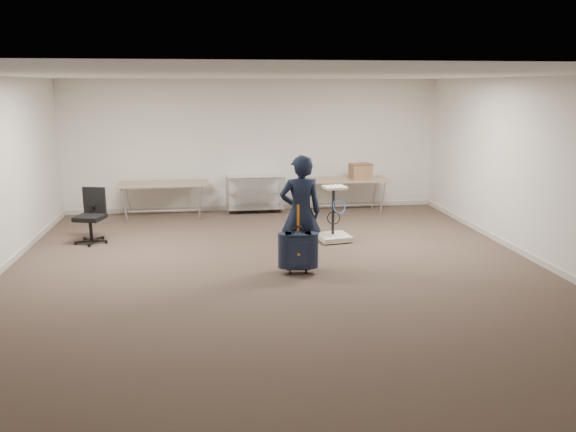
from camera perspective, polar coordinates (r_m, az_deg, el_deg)
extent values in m
plane|color=#443429|center=(8.06, -0.87, -6.18)|extent=(9.00, 9.00, 0.00)
plane|color=white|center=(12.15, -3.53, 7.14)|extent=(8.00, 0.00, 8.00)
plane|color=white|center=(3.43, 8.46, -8.71)|extent=(8.00, 0.00, 8.00)
plane|color=white|center=(9.11, 25.01, 3.91)|extent=(0.00, 9.00, 9.00)
plane|color=white|center=(7.61, -0.94, 14.14)|extent=(8.00, 8.00, 0.00)
cube|color=beige|center=(12.36, -3.44, 0.90)|extent=(8.00, 0.02, 0.10)
cube|color=beige|center=(9.38, 24.16, -4.24)|extent=(0.02, 9.00, 0.10)
cube|color=#917859|center=(11.71, -12.59, 3.22)|extent=(1.80, 0.75, 0.03)
cylinder|color=#94979C|center=(11.81, -12.46, 0.53)|extent=(1.50, 0.02, 0.02)
cylinder|color=#94979C|center=(11.57, -16.32, 1.05)|extent=(0.13, 0.04, 0.69)
cylinder|color=#94979C|center=(11.44, -8.87, 1.29)|extent=(0.13, 0.04, 0.69)
cylinder|color=#94979C|center=(12.15, -15.92, 1.63)|extent=(0.13, 0.04, 0.69)
cylinder|color=#94979C|center=(12.03, -8.83, 1.88)|extent=(0.13, 0.04, 0.69)
cube|color=#917859|center=(12.00, 5.83, 3.71)|extent=(1.80, 0.75, 0.03)
cylinder|color=#94979C|center=(12.11, 5.76, 1.09)|extent=(1.50, 0.02, 0.02)
cylinder|color=#94979C|center=(11.63, 2.54, 1.63)|extent=(0.13, 0.04, 0.69)
cylinder|color=#94979C|center=(11.98, 9.61, 1.81)|extent=(0.13, 0.04, 0.69)
cylinder|color=#94979C|center=(12.20, 2.03, 2.19)|extent=(0.13, 0.04, 0.69)
cylinder|color=#94979C|center=(12.55, 8.80, 2.34)|extent=(0.13, 0.04, 0.69)
cylinder|color=silver|center=(11.75, -6.18, 1.95)|extent=(0.02, 0.02, 0.80)
cylinder|color=silver|center=(11.85, -0.36, 2.12)|extent=(0.02, 0.02, 0.80)
cylinder|color=silver|center=(12.19, -6.25, 2.36)|extent=(0.02, 0.02, 0.80)
cylinder|color=silver|center=(12.28, -0.64, 2.52)|extent=(0.02, 0.02, 0.80)
cube|color=silver|center=(12.06, -3.33, 0.84)|extent=(1.20, 0.45, 0.02)
cube|color=silver|center=(11.99, -3.35, 2.48)|extent=(1.20, 0.45, 0.02)
cube|color=silver|center=(11.94, -3.37, 4.03)|extent=(1.20, 0.45, 0.01)
imported|color=black|center=(8.21, 1.29, 0.35)|extent=(0.63, 0.43, 1.70)
cube|color=black|center=(8.08, 1.03, -3.50)|extent=(0.39, 0.25, 0.51)
cube|color=black|center=(8.18, 1.02, -5.27)|extent=(0.35, 0.18, 0.03)
cylinder|color=black|center=(8.17, 0.20, -5.65)|extent=(0.03, 0.07, 0.07)
cylinder|color=black|center=(8.19, 1.85, -5.62)|extent=(0.03, 0.07, 0.07)
torus|color=black|center=(8.01, 1.04, -1.55)|extent=(0.16, 0.04, 0.16)
cube|color=orange|center=(7.98, 1.04, -0.22)|extent=(0.03, 0.01, 0.39)
cylinder|color=black|center=(10.31, -19.32, -2.36)|extent=(0.57, 0.57, 0.09)
cylinder|color=black|center=(10.26, -19.40, -1.30)|extent=(0.06, 0.06, 0.38)
cube|color=black|center=(10.21, -19.49, -0.16)|extent=(0.54, 0.54, 0.08)
cube|color=black|center=(10.34, -19.07, 1.54)|extent=(0.40, 0.17, 0.46)
cube|color=beige|center=(9.89, 4.67, -2.16)|extent=(0.61, 0.61, 0.08)
cylinder|color=black|center=(9.66, 3.71, -2.78)|extent=(0.06, 0.06, 0.04)
cylinder|color=black|center=(9.83, 4.65, 0.54)|extent=(0.05, 0.05, 0.85)
cube|color=beige|center=(9.70, 4.77, 2.91)|extent=(0.42, 0.37, 0.04)
torus|color=#2260AD|center=(9.69, 5.14, 0.98)|extent=(0.28, 0.15, 0.26)
cube|color=olive|center=(12.01, 7.37, 4.54)|extent=(0.47, 0.37, 0.32)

